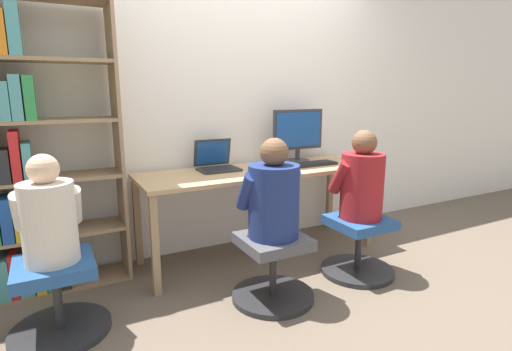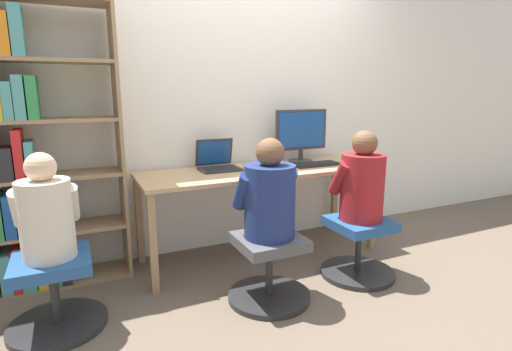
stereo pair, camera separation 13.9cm
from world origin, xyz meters
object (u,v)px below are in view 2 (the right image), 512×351
Objects in this scene: office_chair_right at (269,268)px; desktop_monitor at (301,135)px; office_chair_left at (359,248)px; person_at_monitor at (362,182)px; laptop at (218,163)px; person_near_shelf at (46,213)px; office_chair_side at (55,293)px; person_at_laptop at (269,196)px; keyboard at (316,164)px; bookshelf at (34,159)px.

desktop_monitor is at bearing 48.86° from office_chair_right.
person_at_monitor reaches higher than office_chair_left.
laptop reaches higher than office_chair_left.
office_chair_right is at bearing -177.24° from person_at_monitor.
office_chair_side is at bearing -90.00° from person_near_shelf.
laptop is at bearing 135.40° from person_at_monitor.
desktop_monitor reaches higher than person_near_shelf.
laptop is 0.52× the size of person_near_shelf.
person_at_monitor is 0.76m from person_at_laptop.
person_near_shelf is (-1.22, -0.59, -0.09)m from laptop.
person_near_shelf is (-2.01, -0.62, -0.28)m from desktop_monitor.
keyboard reaches higher than office_chair_side.
keyboard is 0.74× the size of office_chair_side.
laptop reaches higher than office_chair_right.
bookshelf reaches higher than person_near_shelf.
desktop_monitor reaches higher than person_at_laptop.
person_at_laptop is at bearing -31.89° from bookshelf.
person_at_laptop is at bearing -10.21° from office_chair_side.
person_at_laptop is (-0.76, -0.03, -0.01)m from person_at_monitor.
office_chair_left is 1.00× the size of office_chair_side.
bookshelf is at bearing 96.90° from office_chair_side.
bookshelf reaches higher than office_chair_right.
office_chair_left is 2.09m from person_near_shelf.
person_at_laptop is 1.06× the size of person_near_shelf.
person_near_shelf is (-2.03, 0.20, -0.02)m from person_at_monitor.
bookshelf is at bearing 96.95° from person_near_shelf.
person_near_shelf reaches higher than laptop.
office_chair_right is at bearing -131.14° from desktop_monitor.
person_near_shelf is (-2.03, 0.21, 0.48)m from office_chair_left.
person_at_monitor is at bearing -5.65° from person_near_shelf.
keyboard is 1.00m from person_at_laptop.
desktop_monitor is 2.12m from person_near_shelf.
laptop is 0.57× the size of office_chair_right.
desktop_monitor is 0.93× the size of office_chair_left.
office_chair_side is (-1.27, 0.23, -0.49)m from person_at_laptop.
office_chair_right is at bearing -32.04° from bookshelf.
office_chair_right is at bearing -86.95° from laptop.
bookshelf reaches higher than person_at_monitor.
office_chair_right is 1.29m from office_chair_side.
keyboard is at bearing 11.15° from person_near_shelf.
bookshelf reaches higher than desktop_monitor.
laptop is at bearing 166.62° from keyboard.
office_chair_side is (-1.27, 0.23, 0.00)m from office_chair_right.
office_chair_left is 2.36m from bookshelf.
keyboard is 2.14m from office_chair_side.
person_near_shelf is at bearing 174.21° from office_chair_left.
bookshelf reaches higher than keyboard.
person_at_monitor reaches higher than office_chair_side.
person_near_shelf is at bearing 169.59° from person_at_laptop.
laptop is 0.48× the size of person_at_monitor.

